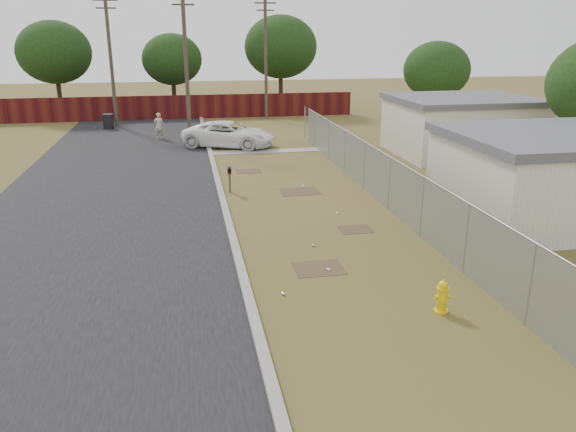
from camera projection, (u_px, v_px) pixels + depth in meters
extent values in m
plane|color=brown|center=(308.00, 214.00, 20.75)|extent=(120.00, 120.00, 0.00)
cube|color=black|center=(120.00, 172.00, 26.92)|extent=(9.00, 60.00, 0.02)
cube|color=#99968E|center=(214.00, 167.00, 27.68)|extent=(0.25, 60.00, 0.12)
cube|color=#99968E|center=(264.00, 151.00, 31.49)|extent=(6.20, 1.00, 0.03)
cylinder|color=gray|center=(531.00, 285.00, 12.57)|extent=(0.06, 0.06, 2.00)
cylinder|color=gray|center=(466.00, 239.00, 15.37)|extent=(0.06, 0.06, 2.00)
cylinder|color=gray|center=(422.00, 207.00, 18.18)|extent=(0.06, 0.06, 2.00)
cylinder|color=gray|center=(389.00, 184.00, 20.98)|extent=(0.06, 0.06, 2.00)
cylinder|color=gray|center=(365.00, 166.00, 23.78)|extent=(0.06, 0.06, 2.00)
cylinder|color=gray|center=(345.00, 152.00, 26.58)|extent=(0.06, 0.06, 2.00)
cylinder|color=gray|center=(329.00, 140.00, 29.38)|extent=(0.06, 0.06, 2.00)
cylinder|color=gray|center=(316.00, 131.00, 32.18)|extent=(0.06, 0.06, 2.00)
cylinder|color=gray|center=(305.00, 123.00, 34.98)|extent=(0.06, 0.06, 2.00)
cylinder|color=gray|center=(382.00, 152.00, 21.60)|extent=(0.04, 26.00, 0.04)
cube|color=gray|center=(380.00, 177.00, 21.91)|extent=(0.01, 26.00, 2.00)
cube|color=black|center=(381.00, 194.00, 22.14)|extent=(0.03, 26.00, 0.60)
cube|color=#4D1610|center=(161.00, 108.00, 42.77)|extent=(30.00, 0.12, 1.80)
cylinder|color=#4B3F32|center=(186.00, 65.00, 33.59)|extent=(0.24, 0.24, 9.00)
cube|color=#4B3F32|center=(183.00, 5.00, 32.53)|extent=(1.30, 0.10, 0.10)
cylinder|color=#4B3F32|center=(111.00, 61.00, 38.32)|extent=(0.24, 0.24, 9.00)
cube|color=#4B3F32|center=(105.00, 0.00, 37.10)|extent=(1.60, 0.10, 0.10)
cube|color=#4B3F32|center=(106.00, 8.00, 37.26)|extent=(1.30, 0.10, 0.10)
cylinder|color=#4B3F32|center=(266.00, 58.00, 42.10)|extent=(0.24, 0.24, 9.00)
cube|color=#4B3F32|center=(265.00, 3.00, 40.88)|extent=(1.60, 0.10, 0.10)
cube|color=#4B3F32|center=(265.00, 10.00, 41.04)|extent=(1.30, 0.10, 0.10)
cube|color=silver|center=(567.00, 179.00, 20.01)|extent=(8.00, 6.00, 2.80)
cube|color=#515156|center=(574.00, 136.00, 19.52)|extent=(8.32, 6.24, 0.30)
cube|color=silver|center=(461.00, 128.00, 30.54)|extent=(7.00, 6.00, 2.80)
cube|color=#515156|center=(464.00, 99.00, 30.06)|extent=(7.28, 6.24, 0.30)
cylinder|color=#362418|center=(59.00, 94.00, 44.88)|extent=(0.36, 0.36, 3.30)
ellipsoid|color=black|center=(54.00, 52.00, 43.88)|extent=(5.70, 5.70, 4.84)
cylinder|color=#362418|center=(174.00, 93.00, 47.45)|extent=(0.36, 0.36, 2.86)
ellipsoid|color=black|center=(172.00, 59.00, 46.58)|extent=(4.94, 4.94, 4.20)
cylinder|color=#362418|center=(281.00, 89.00, 47.98)|extent=(0.36, 0.36, 3.52)
ellipsoid|color=black|center=(281.00, 47.00, 46.90)|extent=(6.08, 6.08, 5.17)
cylinder|color=#362418|center=(434.00, 108.00, 39.41)|extent=(0.36, 0.36, 2.64)
ellipsoid|color=black|center=(437.00, 70.00, 38.60)|extent=(4.56, 4.56, 3.88)
cylinder|color=yellow|center=(441.00, 311.00, 13.46)|extent=(0.37, 0.37, 0.06)
cylinder|color=yellow|center=(442.00, 300.00, 13.37)|extent=(0.26, 0.26, 0.58)
cylinder|color=yellow|center=(443.00, 288.00, 13.28)|extent=(0.34, 0.34, 0.05)
sphere|color=yellow|center=(443.00, 285.00, 13.25)|extent=(0.25, 0.25, 0.23)
cylinder|color=yellow|center=(444.00, 281.00, 13.21)|extent=(0.04, 0.04, 0.06)
cylinder|color=yellow|center=(436.00, 297.00, 13.33)|extent=(0.11, 0.12, 0.11)
cylinder|color=yellow|center=(448.00, 297.00, 13.36)|extent=(0.11, 0.12, 0.11)
cylinder|color=yellow|center=(444.00, 300.00, 13.21)|extent=(0.15, 0.13, 0.14)
cube|color=brown|center=(230.00, 182.00, 23.36)|extent=(0.09, 0.09, 0.90)
cube|color=black|center=(229.00, 171.00, 23.21)|extent=(0.19, 0.44, 0.16)
cylinder|color=black|center=(229.00, 169.00, 23.19)|extent=(0.19, 0.44, 0.16)
cube|color=red|center=(229.00, 172.00, 22.99)|extent=(0.02, 0.04, 0.09)
imported|color=white|center=(229.00, 134.00, 32.58)|extent=(5.81, 4.38, 1.47)
imported|color=tan|center=(159.00, 126.00, 35.02)|extent=(0.62, 0.43, 1.63)
cube|color=black|center=(108.00, 122.00, 38.75)|extent=(0.63, 0.63, 0.96)
cube|color=black|center=(108.00, 115.00, 38.59)|extent=(0.69, 0.69, 0.08)
cylinder|color=black|center=(113.00, 128.00, 38.62)|extent=(0.06, 0.20, 0.20)
cylinder|color=white|center=(328.00, 269.00, 15.78)|extent=(0.12, 0.11, 0.07)
cylinder|color=#BBBBC0|center=(313.00, 245.00, 17.56)|extent=(0.12, 0.12, 0.07)
cylinder|color=white|center=(337.00, 213.00, 20.70)|extent=(0.09, 0.11, 0.07)
cylinder|color=#BBBBC0|center=(283.00, 294.00, 14.31)|extent=(0.11, 0.12, 0.07)
cylinder|color=white|center=(303.00, 186.00, 24.35)|extent=(0.12, 0.12, 0.07)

